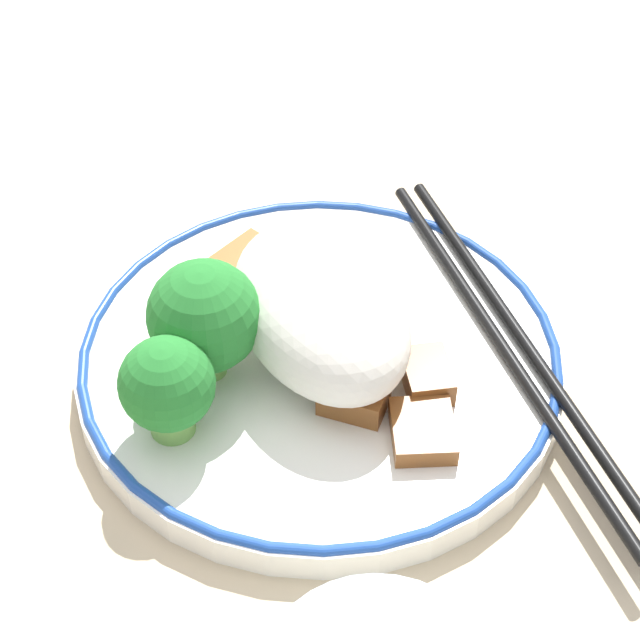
% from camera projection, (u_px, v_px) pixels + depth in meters
% --- Properties ---
extents(ground_plane, '(3.00, 3.00, 0.00)m').
position_uv_depth(ground_plane, '(320.00, 373.00, 0.50)').
color(ground_plane, '#C6B28E').
extents(plate, '(0.23, 0.23, 0.02)m').
position_uv_depth(plate, '(320.00, 359.00, 0.50)').
color(plate, white).
rests_on(plate, ground_plane).
extents(rice_mound, '(0.11, 0.07, 0.05)m').
position_uv_depth(rice_mound, '(325.00, 309.00, 0.48)').
color(rice_mound, white).
rests_on(rice_mound, plate).
extents(broccoli_back_left, '(0.05, 0.05, 0.06)m').
position_uv_depth(broccoli_back_left, '(205.00, 317.00, 0.46)').
color(broccoli_back_left, '#72AD4C').
rests_on(broccoli_back_left, plate).
extents(broccoli_back_center, '(0.04, 0.04, 0.05)m').
position_uv_depth(broccoli_back_center, '(167.00, 386.00, 0.44)').
color(broccoli_back_center, '#72AD4C').
rests_on(broccoli_back_center, plate).
extents(meat_near_front, '(0.03, 0.03, 0.01)m').
position_uv_depth(meat_near_front, '(427.00, 376.00, 0.47)').
color(meat_near_front, brown).
rests_on(meat_near_front, plate).
extents(meat_near_left, '(0.03, 0.03, 0.01)m').
position_uv_depth(meat_near_left, '(350.00, 399.00, 0.46)').
color(meat_near_left, brown).
rests_on(meat_near_left, plate).
extents(meat_near_right, '(0.04, 0.05, 0.01)m').
position_uv_depth(meat_near_right, '(244.00, 264.00, 0.53)').
color(meat_near_right, '#995B28').
rests_on(meat_near_right, plate).
extents(meat_near_back, '(0.04, 0.04, 0.01)m').
position_uv_depth(meat_near_back, '(423.00, 431.00, 0.45)').
color(meat_near_back, brown).
rests_on(meat_near_back, plate).
extents(chopsticks, '(0.25, 0.03, 0.01)m').
position_uv_depth(chopsticks, '(512.00, 343.00, 0.49)').
color(chopsticks, black).
rests_on(chopsticks, plate).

